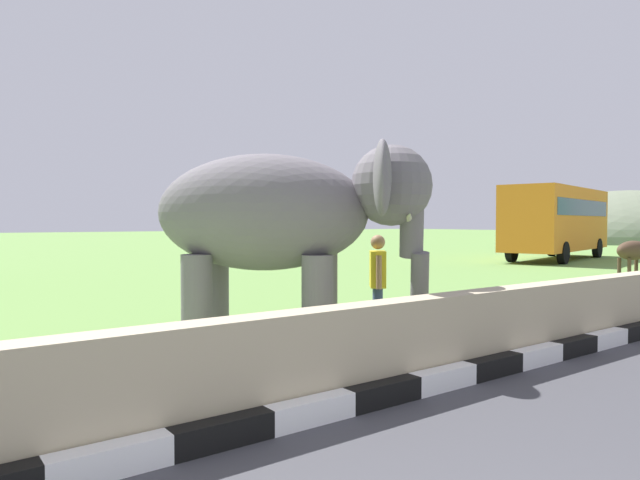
{
  "coord_description": "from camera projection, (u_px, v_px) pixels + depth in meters",
  "views": [
    {
      "loc": [
        -1.99,
        -0.37,
        1.86
      ],
      "look_at": [
        2.87,
        6.18,
        1.6
      ],
      "focal_mm": 31.85,
      "sensor_mm": 36.0,
      "label": 1
    }
  ],
  "objects": [
    {
      "name": "elephant",
      "position": [
        287.0,
        216.0,
        8.24
      ],
      "size": [
        3.88,
        3.78,
        2.96
      ],
      "color": "slate",
      "rests_on": "ground_plane"
    },
    {
      "name": "barrier_parapet",
      "position": [
        371.0,
        350.0,
        6.02
      ],
      "size": [
        28.0,
        0.36,
        1.0
      ],
      "primitive_type": "cube",
      "color": "tan",
      "rests_on": "ground_plane"
    },
    {
      "name": "bus_orange",
      "position": [
        557.0,
        217.0,
        27.96
      ],
      "size": [
        9.66,
        4.73,
        3.5
      ],
      "color": "orange",
      "rests_on": "ground_plane"
    },
    {
      "name": "striped_curb",
      "position": [
        169.0,
        447.0,
        4.39
      ],
      "size": [
        16.2,
        0.2,
        0.24
      ],
      "color": "white",
      "rests_on": "ground_plane"
    },
    {
      "name": "cow_near",
      "position": [
        634.0,
        251.0,
        19.19
      ],
      "size": [
        1.93,
        0.84,
        1.23
      ],
      "color": "#473323",
      "rests_on": "ground_plane"
    },
    {
      "name": "hill_east",
      "position": [
        628.0,
        241.0,
        55.24
      ],
      "size": [
        25.4,
        20.32,
        9.83
      ],
      "color": "slate",
      "rests_on": "ground_plane"
    },
    {
      "name": "person_handler",
      "position": [
        378.0,
        281.0,
        9.03
      ],
      "size": [
        0.48,
        0.57,
        1.66
      ],
      "color": "navy",
      "rests_on": "ground_plane"
    }
  ]
}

